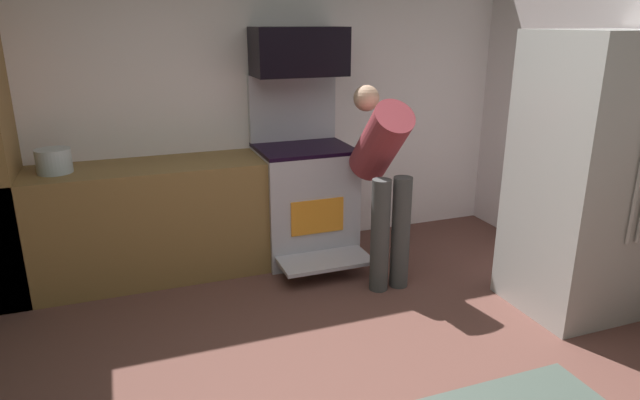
{
  "coord_description": "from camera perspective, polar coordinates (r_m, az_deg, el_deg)",
  "views": [
    {
      "loc": [
        -0.91,
        -2.25,
        1.94
      ],
      "look_at": [
        0.04,
        0.3,
        1.05
      ],
      "focal_mm": 31.04,
      "sensor_mm": 36.0,
      "label": 1
    }
  ],
  "objects": [
    {
      "name": "oven_range",
      "position": [
        4.67,
        -1.66,
        0.24
      ],
      "size": [
        0.76,
        1.0,
        1.51
      ],
      "color": "#B9B3BF",
      "rests_on": "ground"
    },
    {
      "name": "person_cook",
      "position": [
        4.12,
        6.48,
        3.09
      ],
      "size": [
        0.31,
        0.69,
        1.47
      ],
      "color": "#414141",
      "rests_on": "ground"
    },
    {
      "name": "lower_cabinet_run",
      "position": [
        4.48,
        -19.06,
        -2.35
      ],
      "size": [
        2.4,
        0.6,
        0.9
      ],
      "primitive_type": "cube",
      "color": "olive",
      "rests_on": "ground"
    },
    {
      "name": "refrigerator",
      "position": [
        4.12,
        26.19,
        2.18
      ],
      "size": [
        0.86,
        0.77,
        1.88
      ],
      "color": "beige",
      "rests_on": "ground"
    },
    {
      "name": "stock_pot",
      "position": [
        4.36,
        -25.75,
        3.65
      ],
      "size": [
        0.24,
        0.24,
        0.17
      ],
      "primitive_type": "cylinder",
      "color": "#B3BEC7",
      "rests_on": "lower_cabinet_run"
    },
    {
      "name": "wall_back",
      "position": [
        4.72,
        -9.21,
        10.07
      ],
      "size": [
        5.2,
        0.12,
        2.6
      ],
      "primitive_type": "cube",
      "color": "silver",
      "rests_on": "ground"
    },
    {
      "name": "microwave",
      "position": [
        4.54,
        -2.19,
        15.04
      ],
      "size": [
        0.74,
        0.38,
        0.38
      ],
      "primitive_type": "cube",
      "color": "black",
      "rests_on": "oven_range"
    }
  ]
}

